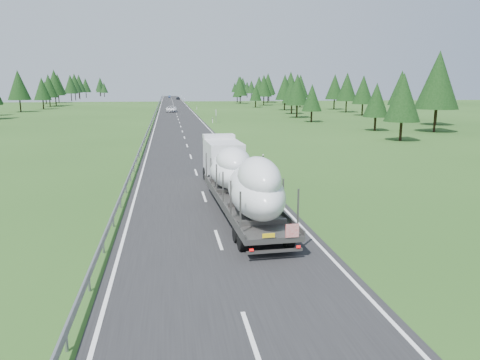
{
  "coord_description": "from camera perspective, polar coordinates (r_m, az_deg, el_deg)",
  "views": [
    {
      "loc": [
        -2.27,
        -12.64,
        7.44
      ],
      "look_at": [
        1.79,
        13.73,
        1.97
      ],
      "focal_mm": 35.0,
      "sensor_mm": 36.0,
      "label": 1
    }
  ],
  "objects": [
    {
      "name": "highway_sign",
      "position": [
        93.29,
        -2.95,
        8.11
      ],
      "size": [
        0.08,
        0.9,
        2.6
      ],
      "color": "slate",
      "rests_on": "ground"
    },
    {
      "name": "tree_line_right",
      "position": [
        142.22,
        8.78,
        11.25
      ],
      "size": [
        28.59,
        345.04,
        12.59
      ],
      "color": "black",
      "rests_on": "ground"
    },
    {
      "name": "tree_line_left",
      "position": [
        158.43,
        -24.55,
        10.49
      ],
      "size": [
        15.73,
        345.23,
        12.56
      ],
      "color": "black",
      "rests_on": "ground"
    },
    {
      "name": "distant_car_blue",
      "position": [
        272.09,
        -8.59,
        10.02
      ],
      "size": [
        1.36,
        3.89,
        1.28
      ],
      "primitive_type": "imported",
      "rotation": [
        0.0,
        0.0,
        0.0
      ],
      "color": "navy",
      "rests_on": "ground"
    },
    {
      "name": "distant_car_dark",
      "position": [
        239.03,
        -7.57,
        9.86
      ],
      "size": [
        1.93,
        4.17,
        1.38
      ],
      "primitive_type": "imported",
      "rotation": [
        0.0,
        0.0,
        0.07
      ],
      "color": "black",
      "rests_on": "ground"
    },
    {
      "name": "guardrail",
      "position": [
        112.83,
        -10.38,
        7.92
      ],
      "size": [
        0.1,
        400.0,
        0.76
      ],
      "color": "slate",
      "rests_on": "ground"
    },
    {
      "name": "ground",
      "position": [
        14.84,
        1.29,
        -18.51
      ],
      "size": [
        400.0,
        400.0,
        0.0
      ],
      "primitive_type": "plane",
      "color": "#244818",
      "rests_on": "ground"
    },
    {
      "name": "distant_van",
      "position": [
        130.84,
        -8.36,
        8.56
      ],
      "size": [
        2.94,
        6.02,
        1.65
      ],
      "primitive_type": "imported",
      "rotation": [
        0.0,
        0.0,
        -0.03
      ],
      "color": "white",
      "rests_on": "ground"
    },
    {
      "name": "marker_posts",
      "position": [
        168.01,
        -5.83,
        9.17
      ],
      "size": [
        0.13,
        350.08,
        1.0
      ],
      "color": "silver",
      "rests_on": "ground"
    },
    {
      "name": "road_surface",
      "position": [
        112.9,
        -7.66,
        7.71
      ],
      "size": [
        10.0,
        400.0,
        0.02
      ],
      "primitive_type": "cube",
      "color": "black",
      "rests_on": "ground"
    },
    {
      "name": "boat_truck",
      "position": [
        28.12,
        -0.3,
        0.74
      ],
      "size": [
        3.28,
        19.14,
        4.07
      ],
      "color": "silver",
      "rests_on": "ground"
    }
  ]
}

